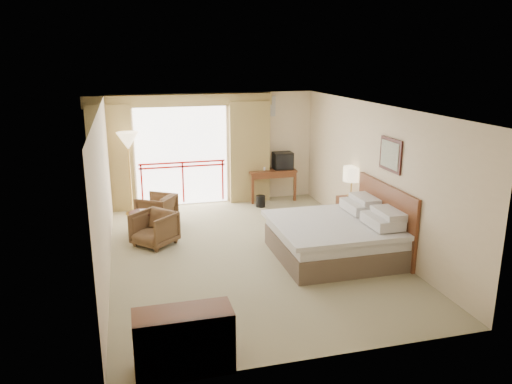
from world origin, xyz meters
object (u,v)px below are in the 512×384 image
object	(u,v)px
desk	(271,176)
side_table	(141,220)
table_lamp	(352,174)
armchair_near	(155,245)
dresser	(184,341)
bed	(336,237)
nightstand	(351,213)
tv	(283,161)
wastebasket	(261,201)
armchair_far	(157,224)
floor_lamp	(128,144)

from	to	relation	value
desk	side_table	size ratio (longest dim) A/B	2.29
table_lamp	armchair_near	size ratio (longest dim) A/B	0.88
side_table	dresser	xyz separation A→B (m)	(0.30, -4.68, 0.02)
table_lamp	bed	bearing A→B (deg)	-123.45
dresser	nightstand	bearing A→B (deg)	41.13
table_lamp	side_table	xyz separation A→B (m)	(-4.32, 0.55, -0.81)
tv	wastebasket	size ratio (longest dim) A/B	1.70
armchair_near	side_table	bearing A→B (deg)	159.41
desk	wastebasket	bearing A→B (deg)	-127.13
nightstand	desk	size ratio (longest dim) A/B	0.56
tv	armchair_far	world-z (taller)	tv
wastebasket	bed	bearing A→B (deg)	-81.23
nightstand	side_table	distance (m)	4.36
tv	armchair_near	size ratio (longest dim) A/B	0.65
tv	wastebasket	world-z (taller)	tv
nightstand	table_lamp	world-z (taller)	table_lamp
armchair_far	side_table	bearing A→B (deg)	7.67
tv	armchair_far	bearing A→B (deg)	-155.02
armchair_far	side_table	world-z (taller)	side_table
side_table	floor_lamp	distance (m)	2.06
bed	tv	bearing A→B (deg)	86.88
bed	armchair_near	xyz separation A→B (m)	(-3.17, 1.43, -0.38)
bed	wastebasket	size ratio (longest dim) A/B	7.63
bed	armchair_far	world-z (taller)	bed
dresser	tv	bearing A→B (deg)	59.17
wastebasket	armchair_far	bearing A→B (deg)	-165.45
tv	table_lamp	bearing A→B (deg)	-69.18
wastebasket	dresser	size ratio (longest dim) A/B	0.24
armchair_far	side_table	xyz separation A→B (m)	(-0.35, -0.74, 0.36)
wastebasket	floor_lamp	xyz separation A→B (m)	(-3.03, 0.21, 1.50)
tv	armchair_far	distance (m)	3.61
desk	floor_lamp	xyz separation A→B (m)	(-3.46, -0.39, 1.03)
wastebasket	armchair_far	xyz separation A→B (m)	(-2.53, -0.66, -0.14)
desk	bed	bearing A→B (deg)	-90.25
bed	armchair_far	xyz separation A→B (m)	(-3.04, 2.69, -0.38)
wastebasket	floor_lamp	world-z (taller)	floor_lamp
nightstand	armchair_near	size ratio (longest dim) A/B	0.92
wastebasket	tv	bearing A→B (deg)	36.49
desk	wastebasket	size ratio (longest dim) A/B	4.31
side_table	bed	bearing A→B (deg)	-29.91
floor_lamp	bed	bearing A→B (deg)	-45.07
nightstand	desk	bearing A→B (deg)	109.87
armchair_far	armchair_near	bearing A→B (deg)	27.35
table_lamp	armchair_near	world-z (taller)	table_lamp
side_table	armchair_near	bearing A→B (deg)	-66.84
bed	desk	size ratio (longest dim) A/B	1.77
tv	side_table	xyz separation A→B (m)	(-3.61, -1.93, -0.64)
nightstand	armchair_far	bearing A→B (deg)	159.86
nightstand	tv	xyz separation A→B (m)	(-0.71, 2.54, 0.66)
armchair_near	dresser	world-z (taller)	dresser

